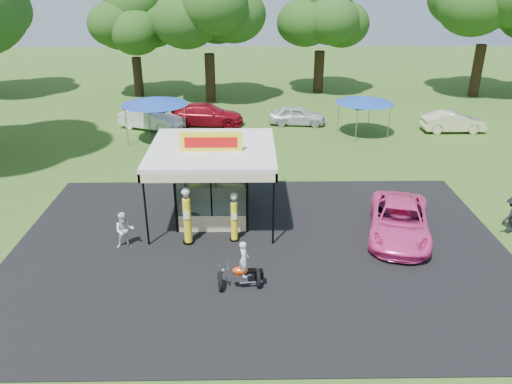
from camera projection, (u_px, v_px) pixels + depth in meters
ground at (261, 278)px, 18.34m from camera, size 120.00×120.00×0.00m
asphalt_apron at (260, 249)px, 20.16m from camera, size 20.00×14.00×0.04m
gas_station_kiosk at (213, 181)px, 22.15m from camera, size 5.40×5.40×4.18m
gas_pump_left at (187, 217)px, 20.15m from camera, size 0.47×0.47×2.52m
gas_pump_right at (234, 218)px, 20.44m from camera, size 0.41×0.41×2.18m
motorcycle at (242, 269)px, 17.51m from camera, size 1.66×0.95×1.91m
spare_tires at (195, 222)px, 21.58m from camera, size 0.97×0.66×0.80m
kiosk_car at (217, 188)px, 24.69m from camera, size 2.82×1.13×0.96m
pink_sedan at (399, 221)px, 20.91m from camera, size 3.63×5.65×1.45m
spectator_west at (124, 230)px, 20.06m from camera, size 0.87×0.74×1.55m
spectator_east_a at (512, 215)px, 21.22m from camera, size 1.22×1.10×1.64m
bg_car_a at (151, 119)px, 35.11m from camera, size 4.84×3.29×1.51m
bg_car_b at (207, 115)px, 36.06m from camera, size 5.41×2.57×1.52m
bg_car_c at (297, 115)px, 36.15m from camera, size 4.19×2.04×1.38m
bg_car_e at (453, 122)px, 34.55m from camera, size 4.28×1.54×1.40m
tent_west at (155, 101)px, 31.87m from camera, size 4.23×4.23×2.96m
tent_east at (365, 100)px, 33.21m from camera, size 3.83×3.83×2.68m
oak_far_b at (133, 26)px, 42.29m from camera, size 7.83×7.83×9.33m
oak_far_c at (208, 13)px, 40.01m from camera, size 9.55×9.55×11.25m
oak_far_d at (322, 18)px, 43.43m from camera, size 8.59×8.59×10.22m
oak_far_e at (489, 1)px, 41.44m from camera, size 10.43×10.43×12.41m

